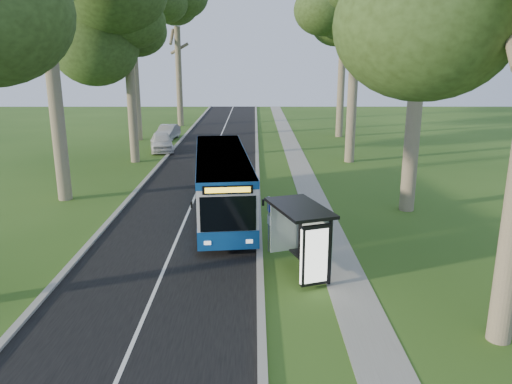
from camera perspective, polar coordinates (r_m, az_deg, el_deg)
ground at (r=19.63m, az=0.41°, el=-7.27°), size 120.00×120.00×0.00m
road at (r=29.30m, az=-6.64°, el=0.29°), size 7.00×100.00×0.02m
kerb_east at (r=29.10m, az=0.22°, el=0.39°), size 0.25×100.00×0.12m
kerb_west at (r=29.89m, az=-13.32°, el=0.37°), size 0.25×100.00×0.12m
centre_line at (r=29.30m, az=-6.64°, el=0.31°), size 0.12×100.00×0.00m
footpath at (r=29.29m, az=6.10°, el=0.30°), size 1.50×100.00×0.02m
bus at (r=24.30m, az=-3.91°, el=1.02°), size 3.56×11.58×3.02m
bus_stop_sign at (r=19.53m, az=1.49°, el=-2.91°), size 0.13×0.32×2.28m
bus_shelter at (r=17.21m, az=5.55°, el=-4.38°), size 2.43×3.26×2.50m
litter_bin at (r=20.83m, az=3.74°, el=-4.43°), size 0.58×0.58×1.02m
car_white at (r=41.70m, az=-10.73°, el=5.64°), size 2.68×4.71×1.51m
car_silver at (r=47.59m, az=-10.06°, el=6.74°), size 1.88×4.26×1.36m
tree_west_c at (r=37.27m, az=-14.61°, el=18.55°), size 5.20×5.20×13.45m
tree_west_e at (r=56.84m, az=-9.03°, el=18.38°), size 5.20×5.20×14.59m
tree_east_d at (r=48.97m, az=10.04°, el=19.36°), size 5.20×5.20×15.16m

